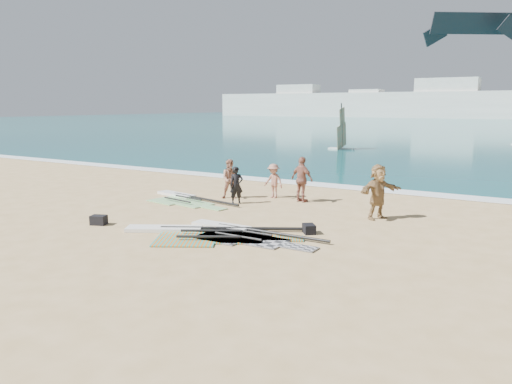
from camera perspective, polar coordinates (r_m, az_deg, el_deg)
The scene contains 15 objects.
ground at distance 15.80m, azimuth -11.34°, elevation -5.34°, with size 300.00×300.00×0.00m, color tan.
surf_line at distance 25.99m, azimuth 7.29°, elevation 0.76°, with size 300.00×1.20×0.04m, color white.
far_town at distance 163.26m, azimuth 22.39°, elevation 9.34°, with size 160.00×8.00×12.00m.
rig_grey at distance 16.05m, azimuth -1.99°, elevation -4.72°, with size 5.02×1.97×0.20m.
rig_green at distance 22.04m, azimuth -8.32°, elevation -0.78°, with size 4.97×2.41×0.20m.
rig_orange at distance 16.12m, azimuth -6.74°, elevation -4.72°, with size 5.81×4.03×0.20m.
gear_bag_near at distance 18.16m, azimuth -17.54°, elevation -3.07°, with size 0.52×0.37×0.33m, color black.
gear_bag_far at distance 16.26m, azimuth 6.08°, elevation -4.21°, with size 0.50×0.35×0.30m, color black.
person_wetsuit at distance 20.89m, azimuth -2.25°, elevation 0.77°, with size 0.57×0.37×1.57m, color black.
beachgoer_left at distance 22.06m, azimuth -2.91°, elevation 1.49°, with size 0.85×0.66×1.74m, color #AB745E.
beachgoer_mid at distance 22.22m, azimuth 2.02°, elevation 1.28°, with size 0.99×0.57×1.53m, color #A06856.
beachgoer_back at distance 21.32m, azimuth 5.28°, elevation 1.44°, with size 1.14×0.48×1.95m, color #9A604F.
beachgoer_right at distance 18.57m, azimuth 13.76°, elevation 0.04°, with size 1.87×0.59×2.01m, color #9C784B.
windsurfer_left at distance 46.89m, azimuth 9.75°, elevation 6.33°, with size 2.40×2.89×4.32m.
kitesurf_kite at distance 50.47m, azimuth 23.55°, elevation 17.02°, with size 7.42×5.39×2.75m.
Camera 1 is at (10.40, -11.16, 4.11)m, focal length 35.00 mm.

